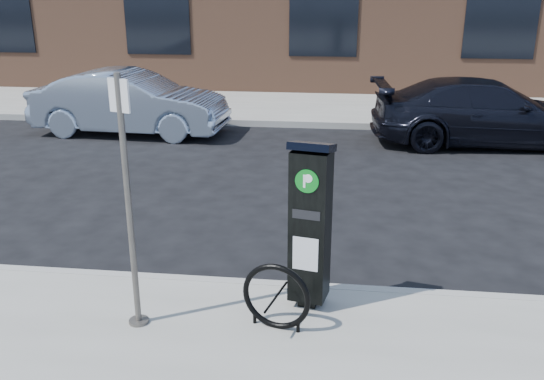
# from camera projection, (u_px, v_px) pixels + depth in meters

# --- Properties ---
(ground) EXTENTS (120.00, 120.00, 0.00)m
(ground) POSITION_uv_depth(u_px,v_px,m) (280.00, 295.00, 6.30)
(ground) COLOR black
(ground) RESTS_ON ground
(sidewalk_far) EXTENTS (60.00, 12.00, 0.15)m
(sidewalk_far) POSITION_uv_depth(u_px,v_px,m) (324.00, 85.00, 19.39)
(sidewalk_far) COLOR gray
(sidewalk_far) RESTS_ON ground
(curb_near) EXTENTS (60.00, 0.12, 0.16)m
(curb_near) POSITION_uv_depth(u_px,v_px,m) (280.00, 289.00, 6.26)
(curb_near) COLOR #9E9B93
(curb_near) RESTS_ON ground
(curb_far) EXTENTS (60.00, 0.12, 0.16)m
(curb_far) POSITION_uv_depth(u_px,v_px,m) (315.00, 125.00, 13.79)
(curb_far) COLOR #9E9B93
(curb_far) RESTS_ON ground
(parking_kiosk) EXTENTS (0.46, 0.42, 1.72)m
(parking_kiosk) POSITION_uv_depth(u_px,v_px,m) (310.00, 223.00, 5.54)
(parking_kiosk) COLOR black
(parking_kiosk) RESTS_ON sidewalk_near
(sign_pole) EXTENTS (0.20, 0.19, 2.37)m
(sign_pole) POSITION_uv_depth(u_px,v_px,m) (129.00, 208.00, 5.12)
(sign_pole) COLOR #4F4A45
(sign_pole) RESTS_ON sidewalk_near
(bike_rack) EXTENTS (0.66, 0.21, 0.66)m
(bike_rack) POSITION_uv_depth(u_px,v_px,m) (276.00, 297.00, 5.32)
(bike_rack) COLOR black
(bike_rack) RESTS_ON sidewalk_near
(car_silver) EXTENTS (4.44, 1.75, 1.44)m
(car_silver) POSITION_uv_depth(u_px,v_px,m) (130.00, 103.00, 13.04)
(car_silver) COLOR #96A8BF
(car_silver) RESTS_ON ground
(car_dark) EXTENTS (4.88, 2.24, 1.38)m
(car_dark) POSITION_uv_depth(u_px,v_px,m) (485.00, 112.00, 12.16)
(car_dark) COLOR black
(car_dark) RESTS_ON ground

